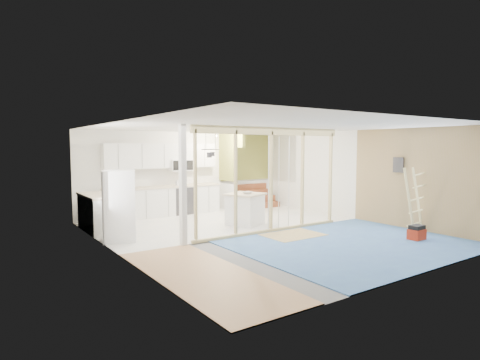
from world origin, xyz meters
TOP-DOWN VIEW (x-y plane):
  - room at (0.00, 0.00)m, footprint 7.01×8.01m
  - floor_overlays at (0.07, 0.06)m, footprint 7.00×8.00m
  - stud_frame at (-0.24, -0.00)m, footprint 4.66×0.14m
  - base_cabinets at (-1.61, 3.36)m, footprint 4.45×2.24m
  - upper_cabinets at (-0.84, 3.82)m, footprint 3.60×0.41m
  - green_partition at (2.04, 3.66)m, footprint 2.25×1.51m
  - pot_rack at (-0.31, 1.89)m, footprint 0.52×0.52m
  - sheathing_panel at (3.48, -2.00)m, footprint 0.02×4.00m
  - electrical_panel at (3.43, -1.40)m, footprint 0.04×0.30m
  - ceiling_light at (1.40, 3.00)m, footprint 0.32×0.32m
  - fridge at (-3.08, 1.17)m, footprint 0.89×0.86m
  - island at (0.29, 1.10)m, footprint 1.17×1.17m
  - bowl at (0.28, 0.97)m, footprint 0.32×0.32m
  - soap_bottle_a at (-2.50, 3.81)m, footprint 0.16×0.16m
  - soap_bottle_b at (-0.51, 3.58)m, footprint 0.10×0.11m
  - toolbox at (2.50, -2.55)m, footprint 0.37×0.28m
  - ladder at (3.14, -2.07)m, footprint 0.86×0.16m

SIDE VIEW (x-z plane):
  - floor_overlays at x=0.07m, z-range 0.00..0.02m
  - toolbox at x=2.50m, z-range -0.01..0.34m
  - island at x=0.29m, z-range 0.00..0.87m
  - base_cabinets at x=-1.61m, z-range 0.00..0.93m
  - fridge at x=-3.08m, z-range 0.00..1.60m
  - ladder at x=3.14m, z-range 0.02..1.63m
  - bowl at x=0.28m, z-range 0.87..0.93m
  - green_partition at x=2.04m, z-range -0.36..2.24m
  - soap_bottle_b at x=-0.51m, z-range 0.93..1.12m
  - soap_bottle_a at x=-2.50m, z-range 0.93..1.24m
  - sheathing_panel at x=3.48m, z-range 0.00..2.60m
  - room at x=0.00m, z-range 0.00..2.61m
  - stud_frame at x=-0.24m, z-range 0.29..2.89m
  - electrical_panel at x=3.43m, z-range 1.45..1.85m
  - upper_cabinets at x=-0.84m, z-range 1.39..2.25m
  - pot_rack at x=-0.31m, z-range 1.64..2.36m
  - ceiling_light at x=1.40m, z-range 2.50..2.58m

